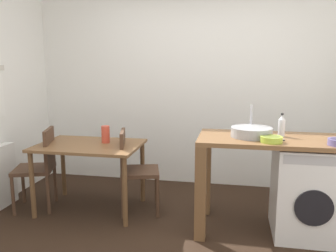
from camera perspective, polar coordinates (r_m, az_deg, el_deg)
name	(u,v)px	position (r m, az deg, el deg)	size (l,w,h in m)	color
ground_plane	(170,245)	(3.23, 0.33, -19.18)	(5.46, 5.46, 0.00)	black
wall_back	(195,83)	(4.56, 4.45, 7.15)	(4.60, 0.10, 2.70)	white
dining_table	(90,153)	(3.83, -12.86, -4.34)	(1.10, 0.76, 0.74)	brown
chair_person_seat	(40,164)	(4.05, -20.39, -5.93)	(0.50, 0.50, 0.90)	#4C3323
chair_opposite	(133,166)	(3.73, -5.81, -6.68)	(0.49, 0.49, 0.90)	#4C3323
kitchen_counter	(256,154)	(3.34, 14.40, -4.45)	(1.50, 0.68, 0.92)	brown
washing_machine	(307,191)	(3.50, 22.04, -9.90)	(0.60, 0.61, 0.86)	white
sink_basin	(251,132)	(3.29, 13.66, -0.99)	(0.38, 0.38, 0.09)	#9EA0A5
tap	(251,119)	(3.46, 13.60, 1.12)	(0.02, 0.02, 0.28)	#B2B2B7
bottle_tall_green	(282,126)	(3.38, 18.32, 0.01)	(0.06, 0.06, 0.22)	silver
mixing_bowl	(271,139)	(3.11, 16.74, -2.06)	(0.19, 0.19, 0.05)	#A8C63D
vase	(106,134)	(3.82, -10.31, -1.36)	(0.09, 0.09, 0.19)	#D84C38
scissors	(276,140)	(3.22, 17.49, -2.16)	(0.15, 0.06, 0.01)	#B2B2B7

